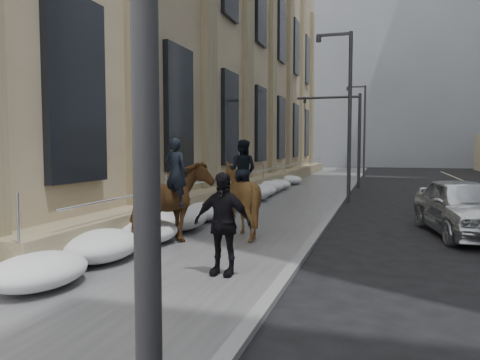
# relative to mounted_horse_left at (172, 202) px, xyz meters

# --- Properties ---
(ground) EXTENTS (140.00, 140.00, 0.00)m
(ground) POSITION_rel_mounted_horse_left_xyz_m (0.63, -1.90, -1.23)
(ground) COLOR black
(ground) RESTS_ON ground
(sidewalk) EXTENTS (5.00, 80.00, 0.12)m
(sidewalk) POSITION_rel_mounted_horse_left_xyz_m (0.63, 8.10, -1.17)
(sidewalk) COLOR #48484B
(sidewalk) RESTS_ON ground
(curb) EXTENTS (0.24, 80.00, 0.12)m
(curb) POSITION_rel_mounted_horse_left_xyz_m (3.25, 8.10, -1.17)
(curb) COLOR slate
(curb) RESTS_ON ground
(limestone_building) EXTENTS (6.10, 44.00, 18.00)m
(limestone_building) POSITION_rel_mounted_horse_left_xyz_m (-4.62, 18.06, 7.67)
(limestone_building) COLOR #90775E
(limestone_building) RESTS_ON ground
(bg_building_mid) EXTENTS (30.00, 12.00, 28.00)m
(bg_building_mid) POSITION_rel_mounted_horse_left_xyz_m (4.63, 58.10, 12.77)
(bg_building_mid) COLOR slate
(bg_building_mid) RESTS_ON ground
(bg_building_far) EXTENTS (24.00, 12.00, 20.00)m
(bg_building_far) POSITION_rel_mounted_horse_left_xyz_m (-5.37, 70.10, 8.77)
(bg_building_far) COLOR gray
(bg_building_far) RESTS_ON ground
(streetlight_mid) EXTENTS (1.71, 0.24, 8.00)m
(streetlight_mid) POSITION_rel_mounted_horse_left_xyz_m (3.37, 12.10, 3.35)
(streetlight_mid) COLOR #2D2D30
(streetlight_mid) RESTS_ON ground
(streetlight_far) EXTENTS (1.71, 0.24, 8.00)m
(streetlight_far) POSITION_rel_mounted_horse_left_xyz_m (3.37, 32.10, 3.35)
(streetlight_far) COLOR #2D2D30
(streetlight_far) RESTS_ON ground
(traffic_signal) EXTENTS (4.10, 0.22, 6.00)m
(traffic_signal) POSITION_rel_mounted_horse_left_xyz_m (2.71, 20.10, 2.77)
(traffic_signal) COLOR #2D2D30
(traffic_signal) RESTS_ON ground
(snow_bank) EXTENTS (1.70, 18.10, 0.76)m
(snow_bank) POSITION_rel_mounted_horse_left_xyz_m (-0.79, 6.20, -0.76)
(snow_bank) COLOR white
(snow_bank) RESTS_ON sidewalk
(mounted_horse_left) EXTENTS (1.53, 2.66, 2.72)m
(mounted_horse_left) POSITION_rel_mounted_horse_left_xyz_m (0.00, 0.00, 0.00)
(mounted_horse_left) COLOR #4F3017
(mounted_horse_left) RESTS_ON sidewalk
(mounted_horse_right) EXTENTS (1.85, 2.04, 2.70)m
(mounted_horse_right) POSITION_rel_mounted_horse_left_xyz_m (1.23, 1.91, 0.03)
(mounted_horse_right) COLOR #412A12
(mounted_horse_right) RESTS_ON sidewalk
(pedestrian) EXTENTS (1.21, 0.56, 2.01)m
(pedestrian) POSITION_rel_mounted_horse_left_xyz_m (2.07, -2.14, -0.11)
(pedestrian) COLOR black
(pedestrian) RESTS_ON sidewalk
(car_silver) EXTENTS (2.81, 5.28, 1.71)m
(car_silver) POSITION_rel_mounted_horse_left_xyz_m (7.36, 4.33, -0.38)
(car_silver) COLOR silver
(car_silver) RESTS_ON ground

